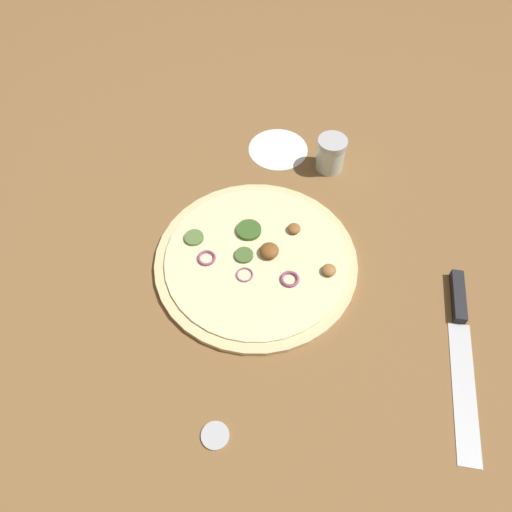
{
  "coord_description": "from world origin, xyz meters",
  "views": [
    {
      "loc": [
        -0.24,
        0.44,
        0.75
      ],
      "look_at": [
        0.0,
        0.0,
        0.02
      ],
      "focal_mm": 35.0,
      "sensor_mm": 36.0,
      "label": 1
    }
  ],
  "objects_px": {
    "pizza": "(256,260)",
    "knife": "(460,328)",
    "spice_jar": "(331,154)",
    "loose_cap": "(215,435)"
  },
  "relations": [
    {
      "from": "pizza",
      "to": "knife",
      "type": "xyz_separation_m",
      "value": [
        -0.36,
        -0.04,
        -0.0
      ]
    },
    {
      "from": "knife",
      "to": "spice_jar",
      "type": "relative_size",
      "value": 4.36
    },
    {
      "from": "spice_jar",
      "to": "pizza",
      "type": "bearing_deg",
      "value": 86.32
    },
    {
      "from": "pizza",
      "to": "spice_jar",
      "type": "height_order",
      "value": "spice_jar"
    },
    {
      "from": "spice_jar",
      "to": "loose_cap",
      "type": "relative_size",
      "value": 1.74
    },
    {
      "from": "spice_jar",
      "to": "loose_cap",
      "type": "bearing_deg",
      "value": 97.4
    },
    {
      "from": "knife",
      "to": "loose_cap",
      "type": "height_order",
      "value": "knife"
    },
    {
      "from": "pizza",
      "to": "loose_cap",
      "type": "distance_m",
      "value": 0.31
    },
    {
      "from": "pizza",
      "to": "loose_cap",
      "type": "relative_size",
      "value": 8.74
    },
    {
      "from": "pizza",
      "to": "knife",
      "type": "height_order",
      "value": "pizza"
    }
  ]
}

